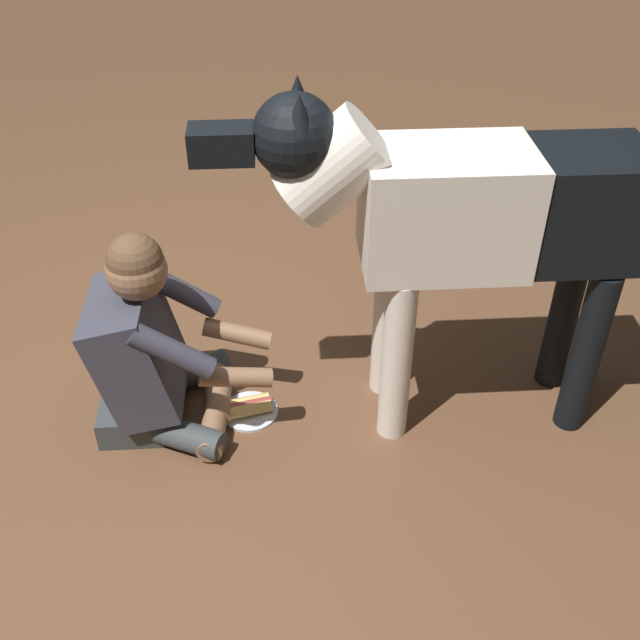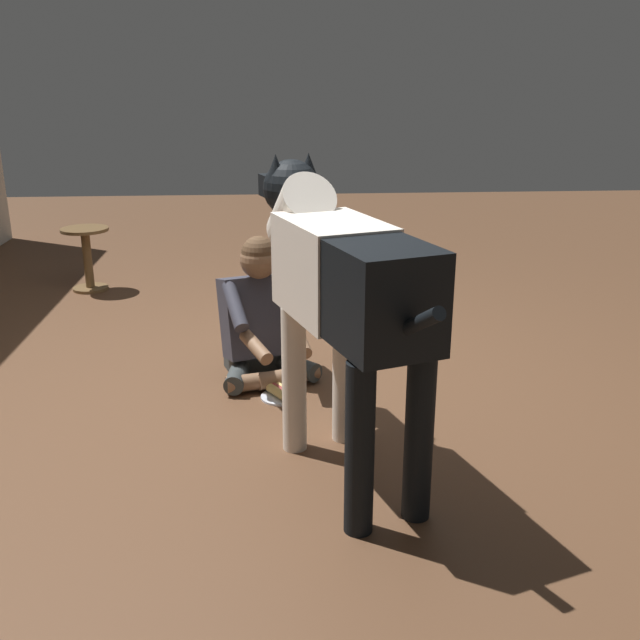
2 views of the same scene
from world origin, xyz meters
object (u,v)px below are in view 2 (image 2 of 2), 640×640
large_dog (339,281)px  hot_dog_on_plate (281,393)px  round_side_table (87,254)px  person_sitting_on_floor (261,320)px

large_dog → hot_dog_on_plate: 1.11m
large_dog → round_side_table: large_dog is taller
person_sitting_on_floor → round_side_table: (1.88, 1.41, -0.03)m
hot_dog_on_plate → large_dog: bearing=-161.8°
person_sitting_on_floor → round_side_table: 2.35m
person_sitting_on_floor → large_dog: 1.21m
person_sitting_on_floor → large_dog: size_ratio=0.51×
large_dog → hot_dog_on_plate: size_ratio=7.18×
person_sitting_on_floor → round_side_table: size_ratio=1.60×
large_dog → round_side_table: size_ratio=3.14×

